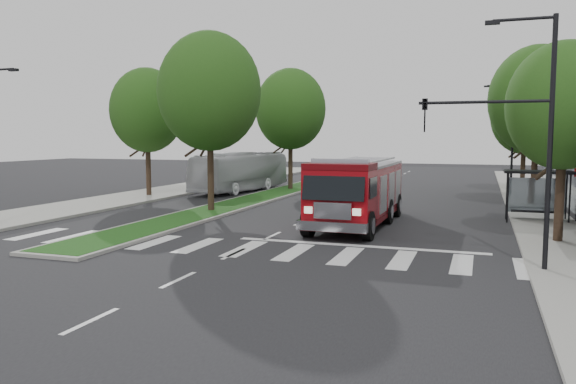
% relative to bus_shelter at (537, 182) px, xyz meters
% --- Properties ---
extents(ground, '(140.00, 140.00, 0.00)m').
position_rel_bus_shelter_xyz_m(ground, '(-11.20, -8.15, -2.04)').
color(ground, black).
rests_on(ground, ground).
extents(sidewalk_right, '(5.00, 80.00, 0.15)m').
position_rel_bus_shelter_xyz_m(sidewalk_right, '(1.30, 1.85, -1.96)').
color(sidewalk_right, gray).
rests_on(sidewalk_right, ground).
extents(sidewalk_left, '(5.00, 80.00, 0.15)m').
position_rel_bus_shelter_xyz_m(sidewalk_left, '(-25.70, 1.85, -1.96)').
color(sidewalk_left, gray).
rests_on(sidewalk_left, ground).
extents(median, '(3.00, 50.00, 0.15)m').
position_rel_bus_shelter_xyz_m(median, '(-17.20, 9.85, -1.96)').
color(median, gray).
rests_on(median, ground).
extents(bus_shelter, '(3.20, 1.60, 2.61)m').
position_rel_bus_shelter_xyz_m(bus_shelter, '(0.00, 0.00, 0.00)').
color(bus_shelter, black).
rests_on(bus_shelter, ground).
extents(tree_right_near, '(4.40, 4.40, 8.05)m').
position_rel_bus_shelter_xyz_m(tree_right_near, '(0.30, -6.15, 3.47)').
color(tree_right_near, black).
rests_on(tree_right_near, ground).
extents(tree_right_mid, '(5.60, 5.60, 9.72)m').
position_rel_bus_shelter_xyz_m(tree_right_mid, '(0.30, 5.85, 4.45)').
color(tree_right_mid, black).
rests_on(tree_right_mid, ground).
extents(tree_right_far, '(5.00, 5.00, 8.73)m').
position_rel_bus_shelter_xyz_m(tree_right_far, '(0.30, 15.85, 3.80)').
color(tree_right_far, black).
rests_on(tree_right_far, ground).
extents(tree_median_near, '(5.80, 5.80, 10.16)m').
position_rel_bus_shelter_xyz_m(tree_median_near, '(-17.20, -2.15, 4.77)').
color(tree_median_near, black).
rests_on(tree_median_near, ground).
extents(tree_median_far, '(5.60, 5.60, 9.72)m').
position_rel_bus_shelter_xyz_m(tree_median_far, '(-17.20, 11.85, 4.45)').
color(tree_median_far, black).
rests_on(tree_median_far, ground).
extents(tree_left_mid, '(5.20, 5.20, 9.16)m').
position_rel_bus_shelter_xyz_m(tree_left_mid, '(-25.20, 3.85, 4.12)').
color(tree_left_mid, black).
rests_on(tree_left_mid, ground).
extents(streetlight_right_near, '(4.08, 0.22, 8.00)m').
position_rel_bus_shelter_xyz_m(streetlight_right_near, '(-1.59, -11.65, 2.63)').
color(streetlight_right_near, black).
rests_on(streetlight_right_near, ground).
extents(streetlight_right_far, '(2.11, 0.20, 8.00)m').
position_rel_bus_shelter_xyz_m(streetlight_right_far, '(-0.85, 11.85, 2.44)').
color(streetlight_right_far, black).
rests_on(streetlight_right_far, ground).
extents(fire_engine, '(3.09, 9.77, 3.38)m').
position_rel_bus_shelter_xyz_m(fire_engine, '(-8.30, -4.12, -0.42)').
color(fire_engine, '#550409').
rests_on(fire_engine, ground).
extents(city_bus, '(3.91, 11.38, 3.10)m').
position_rel_bus_shelter_xyz_m(city_bus, '(-20.66, 9.95, -0.49)').
color(city_bus, silver).
rests_on(city_bus, ground).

